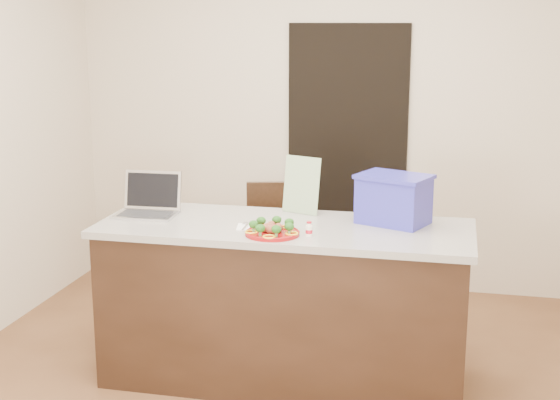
% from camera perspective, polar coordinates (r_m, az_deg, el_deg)
% --- Properties ---
extents(ground, '(4.00, 4.00, 0.00)m').
position_cam_1_polar(ground, '(4.40, -0.42, -14.32)').
color(ground, brown).
rests_on(ground, ground).
extents(room_shell, '(4.00, 4.00, 4.00)m').
position_cam_1_polar(room_shell, '(3.93, -0.46, 7.15)').
color(room_shell, white).
rests_on(room_shell, ground).
extents(doorway, '(0.90, 0.02, 2.00)m').
position_cam_1_polar(doorway, '(5.93, 4.91, 3.07)').
color(doorway, black).
rests_on(doorway, ground).
extents(island, '(2.06, 0.76, 0.92)m').
position_cam_1_polar(island, '(4.44, 0.32, -7.56)').
color(island, black).
rests_on(island, ground).
extents(plate, '(0.29, 0.29, 0.02)m').
position_cam_1_polar(plate, '(4.10, -0.56, -2.41)').
color(plate, maroon).
rests_on(plate, island).
extents(meatballs, '(0.12, 0.11, 0.04)m').
position_cam_1_polar(meatballs, '(4.09, -0.59, -2.06)').
color(meatballs, brown).
rests_on(meatballs, plate).
extents(broccoli, '(0.24, 0.24, 0.04)m').
position_cam_1_polar(broccoli, '(4.09, -0.56, -1.80)').
color(broccoli, '#164312').
rests_on(broccoli, plate).
extents(pepper_rings, '(0.28, 0.28, 0.01)m').
position_cam_1_polar(pepper_rings, '(4.10, -0.56, -2.27)').
color(pepper_rings, yellow).
rests_on(pepper_rings, plate).
extents(napkin, '(0.16, 0.16, 0.01)m').
position_cam_1_polar(napkin, '(4.25, -2.21, -1.99)').
color(napkin, white).
rests_on(napkin, island).
extents(fork, '(0.03, 0.16, 0.00)m').
position_cam_1_polar(fork, '(4.26, -2.43, -1.86)').
color(fork, silver).
rests_on(fork, napkin).
extents(knife, '(0.07, 0.19, 0.01)m').
position_cam_1_polar(knife, '(4.22, -1.88, -1.98)').
color(knife, silver).
rests_on(knife, napkin).
extents(yogurt_bottle, '(0.04, 0.04, 0.08)m').
position_cam_1_polar(yogurt_bottle, '(4.07, 2.14, -2.21)').
color(yogurt_bottle, white).
rests_on(yogurt_bottle, island).
extents(laptop, '(0.35, 0.28, 0.24)m').
position_cam_1_polar(laptop, '(4.59, -9.54, -0.21)').
color(laptop, silver).
rests_on(laptop, island).
extents(leaflet, '(0.24, 0.13, 0.33)m').
position_cam_1_polar(leaflet, '(4.53, 1.59, 1.10)').
color(leaflet, silver).
rests_on(leaflet, island).
extents(blue_box, '(0.45, 0.39, 0.27)m').
position_cam_1_polar(blue_box, '(4.34, 8.32, 0.08)').
color(blue_box, '#302FAB').
rests_on(blue_box, island).
extents(chair, '(0.52, 0.53, 0.96)m').
position_cam_1_polar(chair, '(5.21, -0.38, -3.40)').
color(chair, black).
rests_on(chair, ground).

